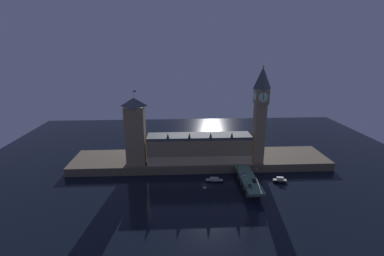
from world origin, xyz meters
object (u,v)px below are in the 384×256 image
Objects in this scene: victoria_tower at (135,131)px; car_southbound_lead at (254,181)px; boat_upstream at (214,180)px; boat_downstream at (280,180)px; street_lamp_mid at (256,172)px; street_lamp_far at (238,165)px; street_lamp_near at (247,182)px; pedestrian_far_rail at (240,172)px; car_northbound_lead at (244,174)px; pedestrian_near_rail at (247,187)px; car_northbound_trail at (250,186)px; clock_tower at (260,112)px.

car_southbound_lead is at bearing -24.19° from victoria_tower.
boat_downstream reaches higher than boat_upstream.
street_lamp_mid is 1.03× the size of street_lamp_far.
boat_upstream is (-18.60, 24.18, -10.11)m from street_lamp_near.
pedestrian_far_rail is 20.16m from boat_upstream.
street_lamp_mid is at bearing -32.43° from car_northbound_lead.
pedestrian_far_rail is at bearing 90.00° from pedestrian_near_rail.
car_northbound_trail is at bearing -90.00° from car_northbound_lead.
street_lamp_mid is at bearing -17.87° from boat_upstream.
street_lamp_near is at bearing -130.33° from car_southbound_lead.
pedestrian_near_rail is at bearing -65.97° from street_lamp_near.
street_lamp_near is at bearing -52.43° from boat_upstream.
street_lamp_mid is (2.89, 5.45, 3.77)m from car_southbound_lead.
clock_tower is 1.32× the size of victoria_tower.
car_northbound_trail is 0.27× the size of boat_upstream.
pedestrian_near_rail is 0.26× the size of street_lamp_far.
car_northbound_trail is 9.24m from car_southbound_lead.
car_northbound_lead is 10.05m from street_lamp_mid.
street_lamp_mid is (10.36, -8.39, 3.56)m from pedestrian_far_rail.
street_lamp_near is 0.47× the size of boat_upstream.
pedestrian_near_rail is at bearing -96.88° from car_northbound_lead.
street_lamp_far is (-0.40, 6.33, 3.43)m from pedestrian_far_rail.
victoria_tower reaches higher than pedestrian_near_rail.
boat_downstream is (49.83, -3.53, 0.31)m from boat_upstream.
street_lamp_near is 0.60× the size of boat_downstream.
street_lamp_far reaches higher than pedestrian_far_rail.
clock_tower is 62.41m from street_lamp_near.
boat_downstream is at bearing 34.08° from car_northbound_trail.
street_lamp_near is at bearing -113.72° from clock_tower.
victoria_tower is at bearing 155.81° from car_southbound_lead.
boat_downstream is (20.47, 5.93, -9.90)m from street_lamp_mid.
clock_tower reaches higher than street_lamp_near.
car_northbound_trail is 28.34m from street_lamp_far.
car_southbound_lead is at bearing -68.70° from street_lamp_far.
street_lamp_far reaches higher than car_northbound_lead.
pedestrian_near_rail is 0.16× the size of boat_downstream.
car_northbound_trail is (0.00, -18.24, 0.01)m from car_northbound_lead.
car_northbound_lead is 0.27× the size of boat_upstream.
car_southbound_lead is (-12.13, -36.26, -41.40)m from clock_tower.
victoria_tower reaches higher than boat_upstream.
street_lamp_near is at bearing -152.86° from car_northbound_trail.
pedestrian_far_rail is 0.25× the size of street_lamp_mid.
street_lamp_mid is 32.49m from boat_upstream.
street_lamp_mid is 23.49m from boat_downstream.
street_lamp_far is (-7.87, 20.17, 3.64)m from car_southbound_lead.
car_northbound_lead is 0.58× the size of street_lamp_far.
street_lamp_far is 21.80m from boat_upstream.
street_lamp_mid is at bearing -20.55° from victoria_tower.
car_northbound_trail is 21.77m from pedestrian_far_rail.
car_southbound_lead is 12.70m from street_lamp_near.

